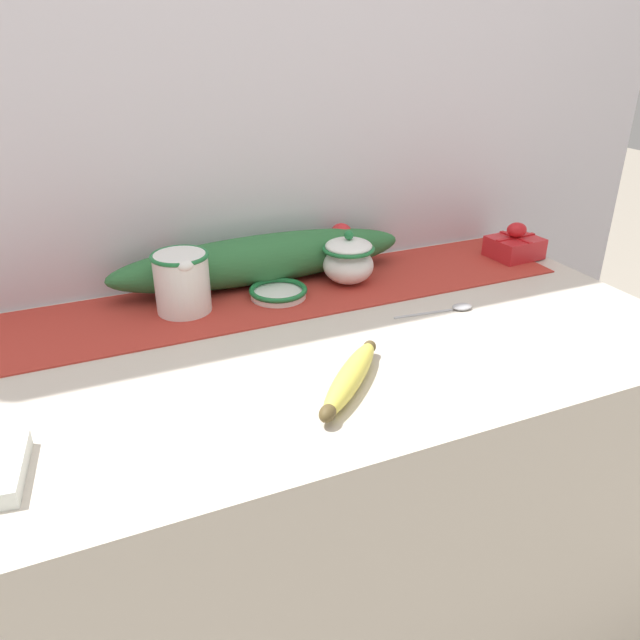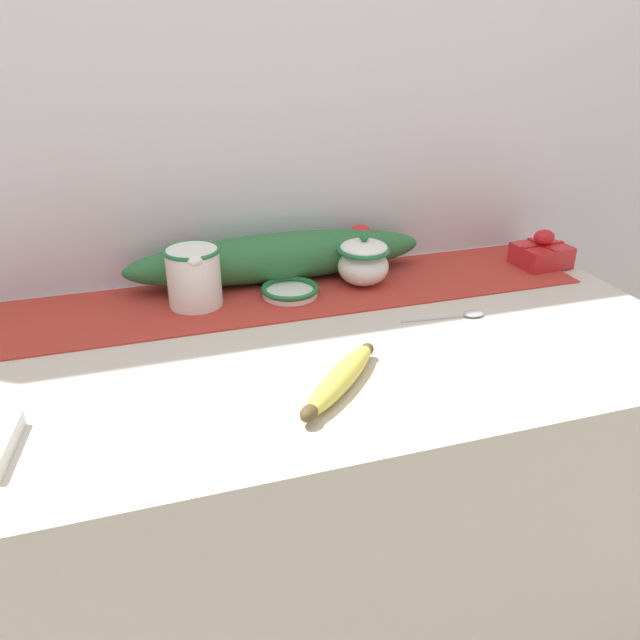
# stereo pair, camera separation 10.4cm
# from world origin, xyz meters

# --- Properties ---
(countertop) EXTENTS (1.31, 0.68, 0.88)m
(countertop) POSITION_xyz_m (0.00, 0.00, 0.44)
(countertop) COLOR beige
(countertop) RESTS_ON ground_plane
(back_wall) EXTENTS (2.11, 0.04, 2.40)m
(back_wall) POSITION_xyz_m (0.00, 0.36, 1.20)
(back_wall) COLOR silver
(back_wall) RESTS_ON ground_plane
(table_runner) EXTENTS (1.21, 0.25, 0.00)m
(table_runner) POSITION_xyz_m (0.00, 0.20, 0.88)
(table_runner) COLOR #B23328
(table_runner) RESTS_ON countertop
(cream_pitcher) EXTENTS (0.11, 0.13, 0.12)m
(cream_pitcher) POSITION_xyz_m (-0.18, 0.20, 0.94)
(cream_pitcher) COLOR white
(cream_pitcher) RESTS_ON countertop
(sugar_bowl) EXTENTS (0.11, 0.11, 0.11)m
(sugar_bowl) POSITION_xyz_m (0.16, 0.20, 0.93)
(sugar_bowl) COLOR white
(sugar_bowl) RESTS_ON countertop
(small_dish) EXTENTS (0.12, 0.12, 0.02)m
(small_dish) POSITION_xyz_m (-0.00, 0.19, 0.89)
(small_dish) COLOR white
(small_dish) RESTS_ON countertop
(banana) EXTENTS (0.18, 0.18, 0.04)m
(banana) POSITION_xyz_m (-0.02, -0.17, 0.90)
(banana) COLOR #DBCC4C
(banana) RESTS_ON countertop
(spoon) EXTENTS (0.16, 0.03, 0.01)m
(spoon) POSITION_xyz_m (0.29, 0.00, 0.88)
(spoon) COLOR #B7B7BC
(spoon) RESTS_ON countertop
(gift_box) EXTENTS (0.12, 0.10, 0.08)m
(gift_box) POSITION_xyz_m (0.58, 0.19, 0.91)
(gift_box) COLOR red
(gift_box) RESTS_ON countertop
(poinsettia_garland) EXTENTS (0.63, 0.11, 0.10)m
(poinsettia_garland) POSITION_xyz_m (0.00, 0.28, 0.93)
(poinsettia_garland) COLOR #2D6B38
(poinsettia_garland) RESTS_ON countertop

